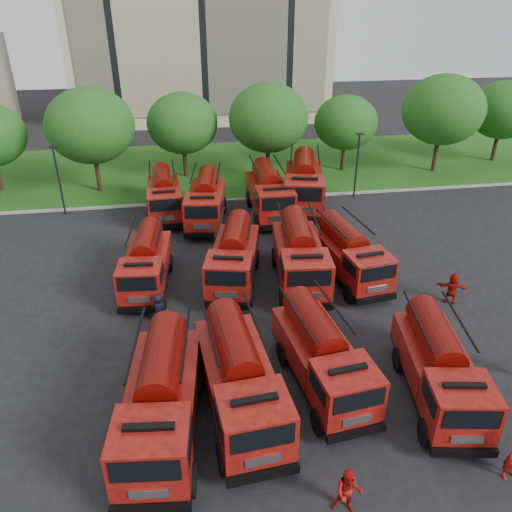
{
  "coord_description": "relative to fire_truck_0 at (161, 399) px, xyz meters",
  "views": [
    {
      "loc": [
        -1.32,
        -18.18,
        14.73
      ],
      "look_at": [
        2.33,
        5.39,
        1.8
      ],
      "focal_mm": 35.0,
      "sensor_mm": 36.0,
      "label": 1
    }
  ],
  "objects": [
    {
      "name": "fire_truck_6",
      "position": [
        7.44,
        9.92,
        0.01
      ],
      "size": [
        3.21,
        7.46,
        3.3
      ],
      "rotation": [
        0.0,
        0.0,
        -0.1
      ],
      "color": "black",
      "rests_on": "ground"
    },
    {
      "name": "tree_6",
      "position": [
        23.66,
        26.49,
        3.84
      ],
      "size": [
        6.89,
        6.89,
        8.42
      ],
      "color": "#382314",
      "rests_on": "ground"
    },
    {
      "name": "firefighter_5",
      "position": [
        14.84,
        6.52,
        -1.65
      ],
      "size": [
        1.75,
        1.28,
        1.73
      ],
      "primitive_type": "imported",
      "rotation": [
        0.0,
        0.0,
        2.73
      ],
      "color": "#A1110C",
      "rests_on": "ground"
    },
    {
      "name": "lamp_post_0",
      "position": [
        -7.34,
        21.69,
        1.25
      ],
      "size": [
        0.6,
        0.25,
        5.11
      ],
      "color": "black",
      "rests_on": "ground"
    },
    {
      "name": "firefighter_1",
      "position": [
        5.73,
        -4.12,
        -1.65
      ],
      "size": [
        0.97,
        0.73,
        1.78
      ],
      "primitive_type": "imported",
      "rotation": [
        0.0,
        0.0,
        -0.33
      ],
      "color": "#A1110C",
      "rests_on": "ground"
    },
    {
      "name": "firefighter_0",
      "position": [
        11.61,
        -3.75,
        -1.65
      ],
      "size": [
        0.82,
        0.68,
        1.94
      ],
      "primitive_type": "imported",
      "rotation": [
        0.0,
        0.0,
        0.26
      ],
      "color": "#A1110C",
      "rests_on": "ground"
    },
    {
      "name": "fire_truck_9",
      "position": [
        2.83,
        18.79,
        -0.04
      ],
      "size": [
        3.35,
        7.28,
        3.19
      ],
      "rotation": [
        0.0,
        0.0,
        -0.14
      ],
      "color": "black",
      "rests_on": "ground"
    },
    {
      "name": "curb",
      "position": [
        2.66,
        22.39,
        -1.58
      ],
      "size": [
        70.0,
        0.3,
        0.14
      ],
      "primitive_type": "cube",
      "color": "gray",
      "rests_on": "ground"
    },
    {
      "name": "apartment_building",
      "position": [
        4.66,
        52.43,
        10.85
      ],
      "size": [
        30.0,
        14.18,
        25.0
      ],
      "color": "beige",
      "rests_on": "ground"
    },
    {
      "name": "tree_3",
      "position": [
        1.66,
        28.49,
        3.03
      ],
      "size": [
        5.88,
        5.88,
        7.19
      ],
      "color": "#382314",
      "rests_on": "ground"
    },
    {
      "name": "ground",
      "position": [
        2.66,
        4.49,
        -1.65
      ],
      "size": [
        140.0,
        140.0,
        0.0
      ],
      "primitive_type": "plane",
      "color": "black",
      "rests_on": "ground"
    },
    {
      "name": "fire_truck_4",
      "position": [
        -0.95,
        10.69,
        -0.18
      ],
      "size": [
        2.8,
        6.6,
        2.92
      ],
      "rotation": [
        0.0,
        0.0,
        -0.09
      ],
      "color": "black",
      "rests_on": "ground"
    },
    {
      "name": "firefighter_2",
      "position": [
        10.98,
        -1.79,
        -1.65
      ],
      "size": [
        0.71,
        1.18,
        1.97
      ],
      "primitive_type": "imported",
      "rotation": [
        0.0,
        0.0,
        1.61
      ],
      "color": "#A1110C",
      "rests_on": "ground"
    },
    {
      "name": "fire_truck_11",
      "position": [
        10.23,
        20.48,
        0.18
      ],
      "size": [
        4.55,
        8.42,
        3.64
      ],
      "rotation": [
        0.0,
        0.0,
        -0.24
      ],
      "color": "black",
      "rests_on": "ground"
    },
    {
      "name": "tree_4",
      "position": [
        8.66,
        26.99,
        3.57
      ],
      "size": [
        6.55,
        6.55,
        8.01
      ],
      "color": "#382314",
      "rests_on": "ground"
    },
    {
      "name": "tree_5",
      "position": [
        15.66,
        27.99,
        2.7
      ],
      "size": [
        5.46,
        5.46,
        6.68
      ],
      "color": "#382314",
      "rests_on": "ground"
    },
    {
      "name": "fire_truck_0",
      "position": [
        0.0,
        0.0,
        0.0
      ],
      "size": [
        3.23,
        7.42,
        3.28
      ],
      "rotation": [
        0.0,
        0.0,
        -0.1
      ],
      "color": "black",
      "rests_on": "ground"
    },
    {
      "name": "tree_2",
      "position": [
        -5.34,
        25.99,
        3.7
      ],
      "size": [
        6.72,
        6.72,
        8.22
      ],
      "color": "#382314",
      "rests_on": "ground"
    },
    {
      "name": "lamp_post_1",
      "position": [
        14.66,
        21.69,
        1.25
      ],
      "size": [
        0.6,
        0.25,
        5.11
      ],
      "color": "black",
      "rests_on": "ground"
    },
    {
      "name": "firefighter_4",
      "position": [
        -0.28,
        7.08,
        -1.65
      ],
      "size": [
        0.93,
        0.81,
        1.59
      ],
      "primitive_type": "imported",
      "rotation": [
        0.0,
        0.0,
        2.66
      ],
      "color": "black",
      "rests_on": "ground"
    },
    {
      "name": "fire_truck_5",
      "position": [
        3.84,
        10.48,
        -0.08
      ],
      "size": [
        3.82,
        7.18,
        3.11
      ],
      "rotation": [
        0.0,
        0.0,
        -0.23
      ],
      "color": "black",
      "rests_on": "ground"
    },
    {
      "name": "lawn",
      "position": [
        2.66,
        30.49,
        -1.59
      ],
      "size": [
        70.0,
        16.0,
        0.12
      ],
      "primitive_type": "cube",
      "color": "#275516",
      "rests_on": "ground"
    },
    {
      "name": "tree_7",
      "position": [
        30.66,
        28.49,
        3.17
      ],
      "size": [
        6.05,
        6.05,
        7.39
      ],
      "color": "#382314",
      "rests_on": "ground"
    },
    {
      "name": "fire_truck_8",
      "position": [
        -0.05,
        20.44,
        -0.11
      ],
      "size": [
        2.71,
        6.82,
        3.06
      ],
      "rotation": [
        0.0,
        0.0,
        0.05
      ],
      "color": "black",
      "rests_on": "ground"
    },
    {
      "name": "fire_truck_1",
      "position": [
        2.93,
        0.64,
        -0.01
      ],
      "size": [
        3.13,
        7.34,
        3.25
      ],
      "rotation": [
        0.0,
        0.0,
        0.09
      ],
      "color": "black",
      "rests_on": "ground"
    },
    {
      "name": "fire_truck_3",
      "position": [
        10.81,
        0.21,
        -0.14
      ],
      "size": [
        3.31,
        6.89,
        3.01
      ],
      "rotation": [
        0.0,
        0.0,
        -0.16
      ],
      "color": "black",
      "rests_on": "ground"
    },
    {
      "name": "fire_truck_10",
      "position": [
        7.41,
        19.4,
        0.03
      ],
      "size": [
        2.71,
        7.33,
        3.33
      ],
      "rotation": [
        0.0,
        0.0,
        -0.0
      ],
      "color": "black",
      "rests_on": "ground"
    },
    {
      "name": "fire_truck_7",
      "position": [
        10.3,
        9.86,
        -0.14
      ],
      "size": [
        3.17,
        6.85,
        3.01
      ],
      "rotation": [
        0.0,
        0.0,
        0.14
      ],
      "color": "black",
      "rests_on": "ground"
    },
    {
      "name": "fire_truck_2",
      "position": [
        6.44,
        1.63,
        -0.13
      ],
      "size": [
        3.14,
        6.9,
        3.03
      ],
      "rotation": [
        0.0,
        0.0,
        0.13
      ],
      "color": "black",
      "rests_on": "ground"
    }
  ]
}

